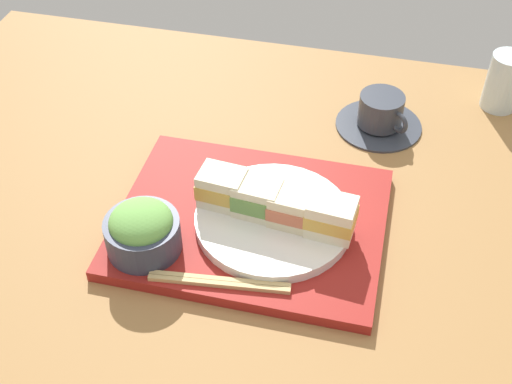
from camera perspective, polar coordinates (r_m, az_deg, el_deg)
ground_plane at (r=101.83cm, az=1.65°, el=-3.28°), size 140.00×100.00×3.00cm
serving_tray at (r=99.63cm, az=-0.42°, el=-2.56°), size 38.85×30.57×1.87cm
sandwich_plate at (r=97.61cm, az=1.62°, el=-2.36°), size 22.83×22.83×1.58cm
sandwich_nearmost at (r=97.33cm, az=-2.87°, el=0.38°), size 7.19×5.69×5.58cm
sandwich_inner_near at (r=95.84cm, az=0.13°, el=-0.50°), size 6.96×5.76×5.32cm
sandwich_inner_far at (r=94.61cm, az=3.21°, el=-1.37°), size 7.18×5.82×5.16cm
sandwich_farmost at (r=93.44cm, az=6.38°, el=-2.12°), size 7.17×5.65×5.68cm
salad_bowl at (r=93.75cm, az=-9.61°, el=-3.18°), size 10.50×10.50×7.42cm
chopsticks_pair at (r=90.64cm, az=-3.13°, el=-7.61°), size 19.20×3.55×0.70cm
coffee_cup at (r=118.65cm, az=10.49°, el=6.47°), size 14.94×14.94×6.29cm
drinking_glass at (r=127.85cm, az=20.25°, el=8.75°), size 6.31×6.31×10.39cm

